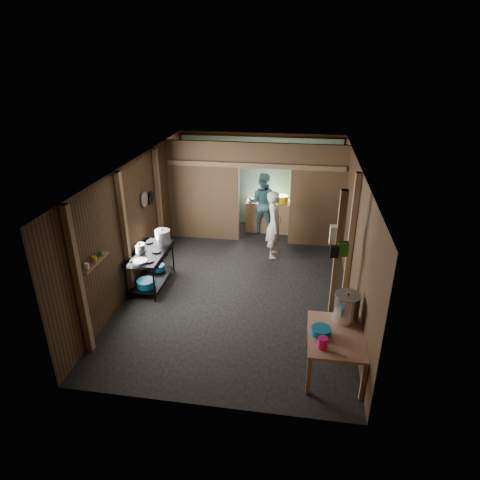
% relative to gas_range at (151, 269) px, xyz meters
% --- Properties ---
extents(floor, '(4.50, 7.00, 0.00)m').
position_rel_gas_range_xyz_m(floor, '(1.88, 0.42, -0.40)').
color(floor, black).
rests_on(floor, ground).
extents(ceiling, '(4.50, 7.00, 0.00)m').
position_rel_gas_range_xyz_m(ceiling, '(1.88, 0.42, 2.20)').
color(ceiling, black).
rests_on(ceiling, ground).
extents(wall_back, '(4.50, 0.00, 2.60)m').
position_rel_gas_range_xyz_m(wall_back, '(1.88, 3.92, 0.90)').
color(wall_back, '#42301A').
rests_on(wall_back, ground).
extents(wall_front, '(4.50, 0.00, 2.60)m').
position_rel_gas_range_xyz_m(wall_front, '(1.88, -3.08, 0.90)').
color(wall_front, '#42301A').
rests_on(wall_front, ground).
extents(wall_left, '(0.00, 7.00, 2.60)m').
position_rel_gas_range_xyz_m(wall_left, '(-0.37, 0.42, 0.90)').
color(wall_left, '#42301A').
rests_on(wall_left, ground).
extents(wall_right, '(0.00, 7.00, 2.60)m').
position_rel_gas_range_xyz_m(wall_right, '(4.13, 0.42, 0.90)').
color(wall_right, '#42301A').
rests_on(wall_right, ground).
extents(partition_left, '(1.85, 0.10, 2.60)m').
position_rel_gas_range_xyz_m(partition_left, '(0.55, 2.62, 0.90)').
color(partition_left, brown).
rests_on(partition_left, floor).
extents(partition_right, '(1.35, 0.10, 2.60)m').
position_rel_gas_range_xyz_m(partition_right, '(3.46, 2.62, 0.90)').
color(partition_right, brown).
rests_on(partition_right, floor).
extents(partition_header, '(1.30, 0.10, 0.60)m').
position_rel_gas_range_xyz_m(partition_header, '(2.13, 2.62, 1.90)').
color(partition_header, brown).
rests_on(partition_header, wall_back).
extents(turquoise_panel, '(4.40, 0.06, 2.50)m').
position_rel_gas_range_xyz_m(turquoise_panel, '(1.88, 3.86, 0.85)').
color(turquoise_panel, '#75B5AC').
rests_on(turquoise_panel, wall_back).
extents(back_counter, '(1.20, 0.50, 0.85)m').
position_rel_gas_range_xyz_m(back_counter, '(2.18, 3.37, 0.02)').
color(back_counter, '#8E6C49').
rests_on(back_counter, floor).
extents(wall_clock, '(0.20, 0.03, 0.20)m').
position_rel_gas_range_xyz_m(wall_clock, '(2.13, 3.82, 1.50)').
color(wall_clock, white).
rests_on(wall_clock, wall_back).
extents(post_left_a, '(0.10, 0.12, 2.60)m').
position_rel_gas_range_xyz_m(post_left_a, '(-0.30, -2.18, 0.90)').
color(post_left_a, '#8E6C49').
rests_on(post_left_a, floor).
extents(post_left_b, '(0.10, 0.12, 2.60)m').
position_rel_gas_range_xyz_m(post_left_b, '(-0.30, -0.38, 0.90)').
color(post_left_b, '#8E6C49').
rests_on(post_left_b, floor).
extents(post_left_c, '(0.10, 0.12, 2.60)m').
position_rel_gas_range_xyz_m(post_left_c, '(-0.30, 1.62, 0.90)').
color(post_left_c, '#8E6C49').
rests_on(post_left_c, floor).
extents(post_right, '(0.10, 0.12, 2.60)m').
position_rel_gas_range_xyz_m(post_right, '(4.06, 0.22, 0.90)').
color(post_right, '#8E6C49').
rests_on(post_right, floor).
extents(post_free, '(0.12, 0.12, 2.60)m').
position_rel_gas_range_xyz_m(post_free, '(3.73, -0.88, 0.90)').
color(post_free, '#8E6C49').
rests_on(post_free, floor).
extents(cross_beam, '(4.40, 0.12, 0.12)m').
position_rel_gas_range_xyz_m(cross_beam, '(1.88, 2.57, 1.65)').
color(cross_beam, '#8E6C49').
rests_on(cross_beam, wall_left).
extents(pan_lid_big, '(0.03, 0.34, 0.34)m').
position_rel_gas_range_xyz_m(pan_lid_big, '(-0.33, 0.82, 1.25)').
color(pan_lid_big, gray).
rests_on(pan_lid_big, wall_left).
extents(pan_lid_small, '(0.03, 0.30, 0.30)m').
position_rel_gas_range_xyz_m(pan_lid_small, '(-0.33, 1.22, 1.15)').
color(pan_lid_small, black).
rests_on(pan_lid_small, wall_left).
extents(wall_shelf, '(0.14, 0.80, 0.03)m').
position_rel_gas_range_xyz_m(wall_shelf, '(-0.27, -1.68, 1.00)').
color(wall_shelf, '#8E6C49').
rests_on(wall_shelf, wall_left).
extents(jar_white, '(0.07, 0.07, 0.10)m').
position_rel_gas_range_xyz_m(jar_white, '(-0.27, -1.93, 1.06)').
color(jar_white, white).
rests_on(jar_white, wall_shelf).
extents(jar_yellow, '(0.08, 0.08, 0.10)m').
position_rel_gas_range_xyz_m(jar_yellow, '(-0.27, -1.68, 1.06)').
color(jar_yellow, '#C2B004').
rests_on(jar_yellow, wall_shelf).
extents(jar_green, '(0.06, 0.06, 0.10)m').
position_rel_gas_range_xyz_m(jar_green, '(-0.27, -1.46, 1.06)').
color(jar_green, '#207516').
rests_on(jar_green, wall_shelf).
extents(bag_white, '(0.22, 0.15, 0.32)m').
position_rel_gas_range_xyz_m(bag_white, '(3.68, -0.80, 1.38)').
color(bag_white, white).
rests_on(bag_white, post_free).
extents(bag_green, '(0.16, 0.12, 0.24)m').
position_rel_gas_range_xyz_m(bag_green, '(3.80, -0.94, 1.20)').
color(bag_green, '#207516').
rests_on(bag_green, post_free).
extents(bag_black, '(0.14, 0.10, 0.20)m').
position_rel_gas_range_xyz_m(bag_black, '(3.66, -0.96, 1.15)').
color(bag_black, black).
rests_on(bag_black, post_free).
extents(gas_range, '(0.70, 1.36, 0.80)m').
position_rel_gas_range_xyz_m(gas_range, '(0.00, 0.00, 0.00)').
color(gas_range, black).
rests_on(gas_range, floor).
extents(prep_table, '(0.85, 1.17, 0.69)m').
position_rel_gas_range_xyz_m(prep_table, '(3.71, -2.07, -0.06)').
color(prep_table, '#AA7E5C').
rests_on(prep_table, floor).
extents(stove_pot_large, '(0.38, 0.38, 0.33)m').
position_rel_gas_range_xyz_m(stove_pot_large, '(0.17, 0.42, 0.55)').
color(stove_pot_large, silver).
rests_on(stove_pot_large, gas_range).
extents(stove_pot_med, '(0.29, 0.29, 0.20)m').
position_rel_gas_range_xyz_m(stove_pot_med, '(-0.17, -0.06, 0.48)').
color(stove_pot_med, silver).
rests_on(stove_pot_med, gas_range).
extents(frying_pan, '(0.43, 0.57, 0.07)m').
position_rel_gas_range_xyz_m(frying_pan, '(0.00, -0.49, 0.43)').
color(frying_pan, gray).
rests_on(frying_pan, gas_range).
extents(blue_tub_front, '(0.37, 0.37, 0.15)m').
position_rel_gas_range_xyz_m(blue_tub_front, '(0.00, -0.33, -0.17)').
color(blue_tub_front, '#126B8D').
rests_on(blue_tub_front, gas_range).
extents(blue_tub_back, '(0.31, 0.31, 0.13)m').
position_rel_gas_range_xyz_m(blue_tub_back, '(0.00, 0.39, -0.18)').
color(blue_tub_back, '#126B8D').
rests_on(blue_tub_back, gas_range).
extents(stock_pot, '(0.54, 0.54, 0.48)m').
position_rel_gas_range_xyz_m(stock_pot, '(3.87, -1.65, 0.51)').
color(stock_pot, silver).
rests_on(stock_pot, prep_table).
extents(wash_basin, '(0.30, 0.30, 0.11)m').
position_rel_gas_range_xyz_m(wash_basin, '(3.48, -2.09, 0.35)').
color(wash_basin, '#126B8D').
rests_on(wash_basin, prep_table).
extents(pink_bucket, '(0.19, 0.19, 0.17)m').
position_rel_gas_range_xyz_m(pink_bucket, '(3.49, -2.40, 0.37)').
color(pink_bucket, '#EC146C').
rests_on(pink_bucket, prep_table).
extents(knife, '(0.29, 0.15, 0.01)m').
position_rel_gas_range_xyz_m(knife, '(3.68, -2.49, 0.29)').
color(knife, silver).
rests_on(knife, prep_table).
extents(yellow_tub, '(0.34, 0.34, 0.19)m').
position_rel_gas_range_xyz_m(yellow_tub, '(2.54, 3.37, 0.54)').
color(yellow_tub, '#C2B004').
rests_on(yellow_tub, back_counter).
extents(red_cup, '(0.12, 0.12, 0.14)m').
position_rel_gas_range_xyz_m(red_cup, '(1.90, 3.37, 0.52)').
color(red_cup, red).
rests_on(red_cup, back_counter).
extents(cook, '(0.42, 0.62, 1.65)m').
position_rel_gas_range_xyz_m(cook, '(2.46, 1.82, 0.42)').
color(cook, beige).
rests_on(cook, floor).
extents(worker_back, '(0.88, 0.72, 1.69)m').
position_rel_gas_range_xyz_m(worker_back, '(2.03, 3.29, 0.44)').
color(worker_back, '#3F767A').
rests_on(worker_back, floor).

